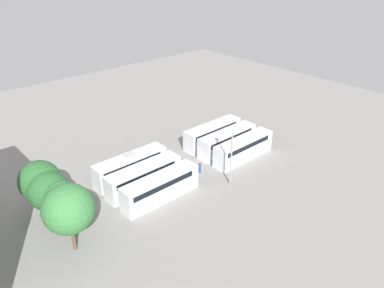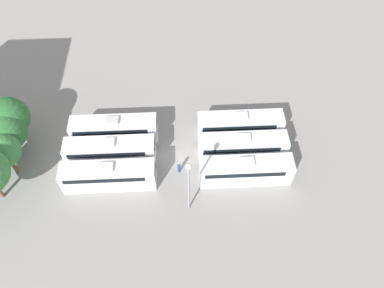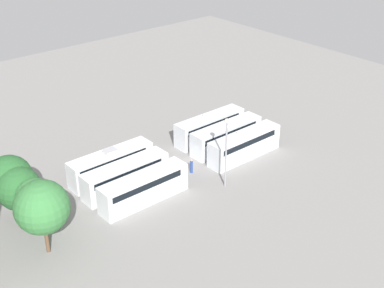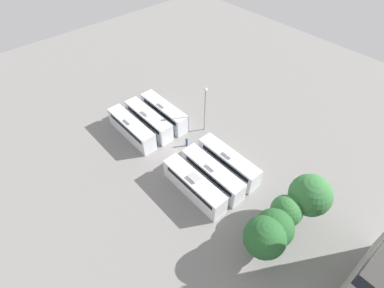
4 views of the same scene
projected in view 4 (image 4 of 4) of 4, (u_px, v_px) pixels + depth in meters
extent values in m
plane|color=gray|center=(178.00, 152.00, 49.46)|extent=(108.26, 108.26, 0.00)
cube|color=silver|center=(164.00, 112.00, 54.04)|extent=(2.47, 10.84, 3.39)
cube|color=black|center=(165.00, 109.00, 53.21)|extent=(2.51, 9.22, 0.74)
cube|color=black|center=(146.00, 95.00, 56.22)|extent=(2.18, 0.08, 1.19)
cube|color=white|center=(164.00, 104.00, 52.71)|extent=(1.20, 1.60, 0.35)
cube|color=silver|center=(149.00, 120.00, 52.46)|extent=(2.47, 10.84, 3.39)
cube|color=black|center=(149.00, 117.00, 51.63)|extent=(2.51, 9.22, 0.74)
cube|color=black|center=(131.00, 102.00, 54.65)|extent=(2.18, 0.08, 1.19)
cube|color=white|center=(147.00, 112.00, 51.14)|extent=(1.20, 1.60, 0.35)
cube|color=silver|center=(132.00, 129.00, 50.92)|extent=(2.47, 10.84, 3.39)
cube|color=black|center=(132.00, 125.00, 50.09)|extent=(2.51, 9.22, 0.74)
cube|color=black|center=(114.00, 109.00, 53.11)|extent=(2.18, 0.08, 1.19)
cube|color=silver|center=(130.00, 120.00, 49.60)|extent=(1.20, 1.60, 0.35)
cube|color=silver|center=(228.00, 162.00, 45.57)|extent=(2.47, 10.84, 3.39)
cube|color=black|center=(230.00, 159.00, 44.74)|extent=(2.51, 9.22, 0.74)
cube|color=black|center=(204.00, 139.00, 47.76)|extent=(2.18, 0.08, 1.19)
cube|color=silver|center=(229.00, 154.00, 44.25)|extent=(1.20, 1.60, 0.35)
cube|color=white|center=(212.00, 174.00, 43.89)|extent=(2.47, 10.84, 3.39)
cube|color=black|center=(214.00, 171.00, 43.06)|extent=(2.51, 9.22, 0.74)
cube|color=black|center=(188.00, 150.00, 46.08)|extent=(2.18, 0.08, 1.19)
cube|color=silver|center=(213.00, 166.00, 42.56)|extent=(1.20, 1.60, 0.35)
cube|color=white|center=(194.00, 186.00, 42.41)|extent=(2.47, 10.84, 3.39)
cube|color=black|center=(195.00, 183.00, 41.58)|extent=(2.51, 9.22, 0.74)
cube|color=black|center=(170.00, 160.00, 44.60)|extent=(2.18, 0.08, 1.19)
cube|color=#B2B2B7|center=(194.00, 178.00, 41.08)|extent=(1.20, 1.60, 0.35)
cylinder|color=navy|center=(187.00, 142.00, 49.90)|extent=(0.36, 0.36, 1.57)
sphere|color=tan|center=(187.00, 138.00, 49.26)|extent=(0.24, 0.24, 0.24)
cylinder|color=gray|center=(205.00, 111.00, 50.36)|extent=(0.20, 0.20, 8.33)
sphere|color=#EAE5C6|center=(206.00, 90.00, 47.29)|extent=(0.60, 0.60, 0.60)
cylinder|color=brown|center=(303.00, 211.00, 39.50)|extent=(0.39, 0.39, 3.39)
sphere|color=#387A3D|center=(310.00, 195.00, 36.98)|extent=(5.34, 5.34, 5.34)
cylinder|color=brown|center=(282.00, 223.00, 38.50)|extent=(0.45, 0.45, 2.94)
sphere|color=#387A3D|center=(286.00, 211.00, 36.48)|extent=(3.94, 3.94, 3.94)
cylinder|color=brown|center=(270.00, 240.00, 37.08)|extent=(0.55, 0.55, 2.50)
sphere|color=#28602D|center=(274.00, 228.00, 35.04)|extent=(4.68, 4.68, 4.68)
cylinder|color=brown|center=(260.00, 250.00, 36.01)|extent=(0.34, 0.34, 2.78)
sphere|color=#28602D|center=(265.00, 237.00, 33.80)|extent=(4.96, 4.96, 4.96)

